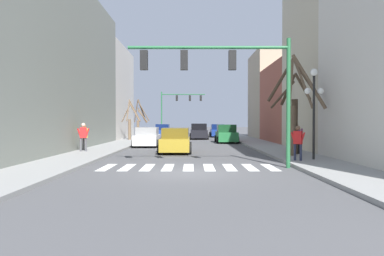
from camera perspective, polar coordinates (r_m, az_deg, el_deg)
The scene contains 23 objects.
ground_plane at distance 14.86m, azimuth -0.52°, elevation -6.82°, with size 240.00×240.00×0.00m, color #4C4C4F.
sidewalk_left at distance 16.07m, azimuth -22.53°, elevation -6.03°, with size 2.80×90.00×0.15m.
sidewalk_right at distance 15.95m, azimuth 21.66°, elevation -6.08°, with size 2.80×90.00×0.15m.
building_row_left at distance 29.62m, azimuth -21.04°, elevation 8.86°, with size 6.00×39.65×13.54m.
building_row_right at distance 29.15m, azimuth 20.84°, elevation 7.99°, with size 6.00×39.71×12.86m.
crosswalk_stripes at distance 16.54m, azimuth -0.46°, elevation -6.01°, with size 7.65×2.60×0.01m.
traffic_signal_near at distance 16.43m, azimuth 5.32°, elevation 8.57°, with size 7.05×0.28×5.62m.
traffic_signal_far at distance 55.34m, azimuth -2.13°, elevation 3.83°, with size 6.53×0.28×6.42m.
street_lamp_right_corner at distance 19.42m, azimuth 18.16°, elevation 4.75°, with size 0.95×0.36×4.47m.
car_at_intersection at distance 35.85m, azimuth 5.33°, elevation -0.95°, with size 2.07×4.69×1.73m.
car_parked_right_near at distance 30.33m, azimuth -6.73°, elevation -1.44°, with size 2.05×4.19×1.56m.
car_parked_left_mid at distance 48.81m, azimuth 3.97°, elevation -0.46°, with size 2.00×4.31×1.67m.
car_parked_right_mid at distance 24.16m, azimuth -2.46°, elevation -2.02°, with size 2.08×4.15×1.60m.
car_parked_left_far at distance 43.01m, azimuth 1.13°, elevation -0.59°, with size 2.14×4.37×1.78m.
car_parked_right_far at distance 46.57m, azimuth -4.40°, elevation -0.52°, with size 1.97×4.46×1.69m.
pedestrian_on_left_sidewalk at distance 22.44m, azimuth 15.66°, elevation -1.08°, with size 0.78×0.29×1.81m.
pedestrian_crossing_street at distance 25.23m, azimuth -15.98°, elevation -1.00°, with size 0.57×0.59×1.71m.
pedestrian_on_right_sidewalk at distance 24.34m, azimuth -16.15°, elevation -0.97°, with size 0.76×0.33×1.78m.
pedestrian_near_right_corner at distance 18.60m, azimuth 15.92°, elevation -1.76°, with size 0.63×0.49×1.67m.
street_tree_left_near at distance 38.80m, azimuth -9.23°, elevation 1.03°, with size 2.17×2.34×4.16m.
street_tree_left_far at distance 21.01m, azimuth 15.69°, elevation 2.83°, with size 2.26×1.70×5.56m.
street_tree_right_far at distance 22.18m, azimuth 15.29°, elevation 2.86°, with size 2.73×2.74×5.64m.
street_tree_left_mid at distance 42.50m, azimuth -7.89°, elevation 1.18°, with size 1.86×1.38×4.39m.
Camera 1 is at (0.15, -14.72, 2.02)m, focal length 35.00 mm.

